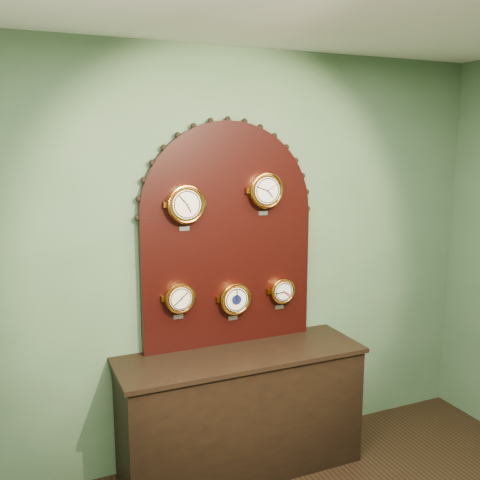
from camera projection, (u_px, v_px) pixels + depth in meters
name	position (u px, v px, depth m)	size (l,w,h in m)	color
wall_back	(225.00, 260.00, 3.68)	(4.00, 4.00, 0.00)	#4A6947
shop_counter	(241.00, 414.00, 3.61)	(1.60, 0.50, 0.80)	black
display_board	(228.00, 228.00, 3.59)	(1.26, 0.06, 1.53)	black
roman_clock	(186.00, 204.00, 3.38)	(0.25, 0.08, 0.30)	orange
arabic_clock	(265.00, 190.00, 3.58)	(0.24, 0.08, 0.29)	orange
hygrometer	(179.00, 298.00, 3.47)	(0.20, 0.08, 0.25)	orange
barometer	(235.00, 299.00, 3.63)	(0.22, 0.08, 0.27)	orange
tide_clock	(282.00, 291.00, 3.76)	(0.18, 0.08, 0.23)	orange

